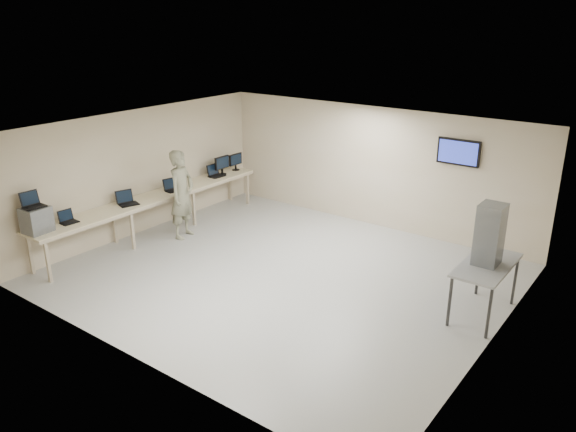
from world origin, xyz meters
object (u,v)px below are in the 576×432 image
Objects in this scene: workbench at (155,199)px; equipment_box at (37,220)px; side_table at (487,268)px; soldier at (182,194)px.

equipment_box reaches higher than workbench.
side_table is at bearing 21.69° from equipment_box.
soldier is (0.62, 0.26, 0.17)m from workbench.
equipment_box is 8.07m from side_table.
equipment_box is 0.24× the size of soldier.
workbench is at bearing -173.74° from side_table.
soldier reaches higher than equipment_box.
side_table reaches higher than workbench.
workbench is at bearing 84.36° from equipment_box.
soldier reaches higher than side_table.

